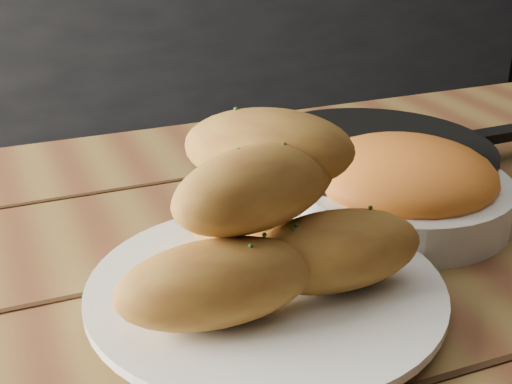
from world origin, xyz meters
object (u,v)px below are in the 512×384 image
Objects in this scene: plate at (265,293)px; bread_rolls at (263,219)px; skillet at (371,164)px; bowl at (403,186)px.

bread_rolls reaches higher than plate.
bread_rolls is 0.61× the size of skillet.
plate is 0.21m from bowl.
bread_rolls is 0.27m from skillet.
plate is at bearing -138.48° from skillet.
bread_rolls reaches higher than bowl.
skillet is at bearing 40.84° from bread_rolls.
plate is 0.27m from skillet.
bowl reaches higher than skillet.
bowl is at bearing -99.04° from skillet.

